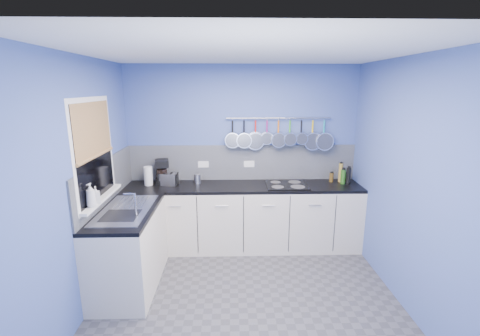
{
  "coord_description": "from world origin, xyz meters",
  "views": [
    {
      "loc": [
        -0.16,
        -3.12,
        2.2
      ],
      "look_at": [
        -0.05,
        0.75,
        1.25
      ],
      "focal_mm": 24.85,
      "sensor_mm": 36.0,
      "label": 1
    }
  ],
  "objects_px": {
    "coffee_maker": "(162,172)",
    "toaster": "(168,179)",
    "hob": "(286,185)",
    "soap_bottle_a": "(91,195)",
    "soap_bottle_b": "(96,195)",
    "canister": "(197,179)",
    "paper_towel": "(148,176)"
  },
  "relations": [
    {
      "from": "soap_bottle_a",
      "to": "soap_bottle_b",
      "type": "relative_size",
      "value": 1.39
    },
    {
      "from": "coffee_maker",
      "to": "hob",
      "type": "distance_m",
      "value": 1.71
    },
    {
      "from": "coffee_maker",
      "to": "hob",
      "type": "bearing_deg",
      "value": -18.01
    },
    {
      "from": "coffee_maker",
      "to": "toaster",
      "type": "bearing_deg",
      "value": -46.76
    },
    {
      "from": "canister",
      "to": "paper_towel",
      "type": "bearing_deg",
      "value": -175.45
    },
    {
      "from": "soap_bottle_a",
      "to": "coffee_maker",
      "type": "distance_m",
      "value": 1.38
    },
    {
      "from": "soap_bottle_a",
      "to": "hob",
      "type": "distance_m",
      "value": 2.44
    },
    {
      "from": "soap_bottle_a",
      "to": "coffee_maker",
      "type": "height_order",
      "value": "soap_bottle_a"
    },
    {
      "from": "toaster",
      "to": "paper_towel",
      "type": "bearing_deg",
      "value": -164.84
    },
    {
      "from": "coffee_maker",
      "to": "canister",
      "type": "bearing_deg",
      "value": -15.28
    },
    {
      "from": "hob",
      "to": "coffee_maker",
      "type": "bearing_deg",
      "value": 175.58
    },
    {
      "from": "toaster",
      "to": "hob",
      "type": "distance_m",
      "value": 1.61
    },
    {
      "from": "paper_towel",
      "to": "hob",
      "type": "relative_size",
      "value": 0.46
    },
    {
      "from": "coffee_maker",
      "to": "soap_bottle_b",
      "type": "bearing_deg",
      "value": -123.24
    },
    {
      "from": "soap_bottle_b",
      "to": "canister",
      "type": "xyz_separation_m",
      "value": [
        0.91,
        1.18,
        -0.17
      ]
    },
    {
      "from": "paper_towel",
      "to": "coffee_maker",
      "type": "bearing_deg",
      "value": 21.05
    },
    {
      "from": "coffee_maker",
      "to": "canister",
      "type": "height_order",
      "value": "coffee_maker"
    },
    {
      "from": "coffee_maker",
      "to": "toaster",
      "type": "relative_size",
      "value": 1.34
    },
    {
      "from": "soap_bottle_b",
      "to": "hob",
      "type": "bearing_deg",
      "value": 26.53
    },
    {
      "from": "paper_towel",
      "to": "toaster",
      "type": "xyz_separation_m",
      "value": [
        0.27,
        0.0,
        -0.05
      ]
    },
    {
      "from": "paper_towel",
      "to": "canister",
      "type": "bearing_deg",
      "value": 4.55
    },
    {
      "from": "soap_bottle_b",
      "to": "toaster",
      "type": "height_order",
      "value": "soap_bottle_b"
    },
    {
      "from": "toaster",
      "to": "canister",
      "type": "distance_m",
      "value": 0.39
    },
    {
      "from": "coffee_maker",
      "to": "hob",
      "type": "relative_size",
      "value": 0.61
    },
    {
      "from": "soap_bottle_a",
      "to": "soap_bottle_b",
      "type": "height_order",
      "value": "soap_bottle_a"
    },
    {
      "from": "paper_towel",
      "to": "hob",
      "type": "xyz_separation_m",
      "value": [
        1.87,
        -0.06,
        -0.12
      ]
    },
    {
      "from": "soap_bottle_a",
      "to": "toaster",
      "type": "bearing_deg",
      "value": 67.39
    },
    {
      "from": "soap_bottle_b",
      "to": "canister",
      "type": "distance_m",
      "value": 1.5
    },
    {
      "from": "soap_bottle_a",
      "to": "hob",
      "type": "relative_size",
      "value": 0.43
    },
    {
      "from": "paper_towel",
      "to": "hob",
      "type": "bearing_deg",
      "value": -1.99
    },
    {
      "from": "paper_towel",
      "to": "coffee_maker",
      "type": "height_order",
      "value": "coffee_maker"
    },
    {
      "from": "soap_bottle_b",
      "to": "toaster",
      "type": "relative_size",
      "value": 0.69
    }
  ]
}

